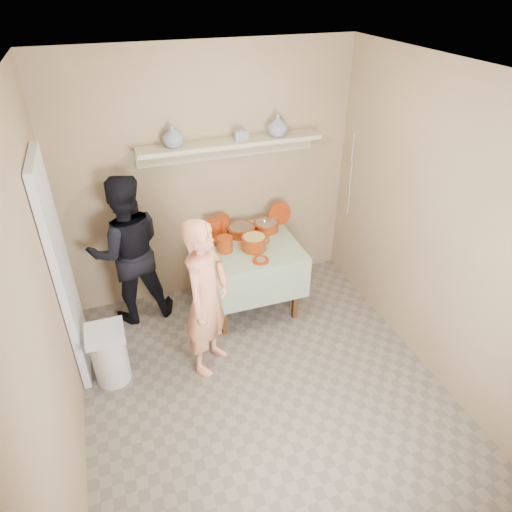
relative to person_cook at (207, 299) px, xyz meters
name	(u,v)px	position (x,y,z in m)	size (l,w,h in m)	color
ground	(268,396)	(0.36, -0.55, -0.75)	(3.50, 3.50, 0.00)	#726559
tile_panel	(63,273)	(-1.10, 0.40, 0.25)	(0.06, 0.70, 2.00)	silver
plate_stack_a	(215,228)	(0.34, 0.98, 0.11)	(0.15, 0.15, 0.20)	maroon
plate_stack_b	(222,225)	(0.43, 1.03, 0.11)	(0.16, 0.16, 0.19)	maroon
bowl_stack	(225,244)	(0.35, 0.66, 0.09)	(0.15, 0.15, 0.15)	maroon
empty_bowl	(221,241)	(0.36, 0.83, 0.04)	(0.17, 0.17, 0.05)	maroon
propped_lid	(280,214)	(1.06, 1.00, 0.13)	(0.27, 0.27, 0.02)	maroon
vase_right	(278,125)	(1.03, 1.06, 1.08)	(0.20, 0.20, 0.21)	navy
vase_left	(173,136)	(0.01, 1.07, 1.07)	(0.19, 0.19, 0.20)	navy
ceramic_box	(241,135)	(0.66, 1.06, 1.02)	(0.13, 0.09, 0.09)	navy
person_cook	(207,299)	(0.00, 0.00, 0.00)	(0.54, 0.36, 1.49)	#E88D64
person_helper	(128,251)	(-0.56, 0.95, 0.04)	(0.76, 0.59, 1.56)	black
room_shell	(272,234)	(0.36, -0.55, 0.86)	(3.04, 3.54, 2.62)	#9F8461
serving_table	(248,253)	(0.61, 0.73, -0.10)	(0.97, 0.97, 0.76)	#4C2D16
cazuela_meat_a	(241,230)	(0.60, 0.92, 0.07)	(0.30, 0.30, 0.10)	#6C2003
cazuela_meat_b	(266,225)	(0.88, 0.92, 0.07)	(0.28, 0.28, 0.10)	#6C2003
ladle	(265,221)	(0.86, 0.92, 0.12)	(0.08, 0.26, 0.19)	silver
cazuela_rice	(254,242)	(0.63, 0.60, 0.10)	(0.33, 0.25, 0.14)	#6C2003
front_plate	(261,260)	(0.62, 0.37, 0.03)	(0.16, 0.16, 0.03)	maroon
wall_shelf	(230,144)	(0.56, 1.10, 0.93)	(1.80, 0.25, 0.21)	#B9AB89
trash_bin	(110,355)	(-0.87, 0.09, -0.46)	(0.32, 0.32, 0.56)	silver
electrical_cord	(351,175)	(1.83, 0.93, 0.50)	(0.01, 0.05, 0.90)	silver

